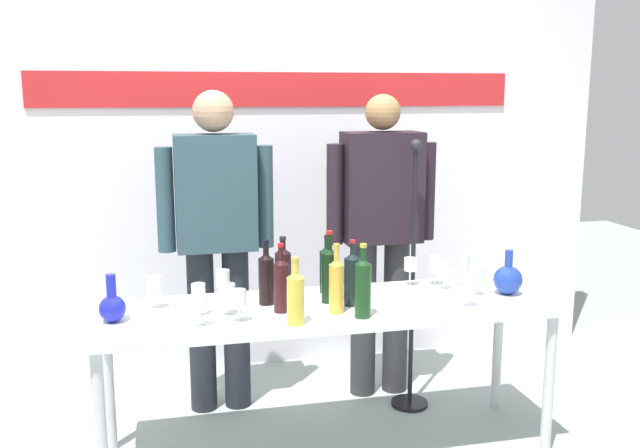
{
  "coord_description": "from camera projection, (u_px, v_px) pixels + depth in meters",
  "views": [
    {
      "loc": [
        -0.72,
        -2.98,
        1.69
      ],
      "look_at": [
        0.0,
        0.15,
        1.07
      ],
      "focal_mm": 39.26,
      "sensor_mm": 36.0,
      "label": 1
    }
  ],
  "objects": [
    {
      "name": "wine_glass_right_1",
      "position": [
        435.0,
        264.0,
        3.49
      ],
      "size": [
        0.07,
        0.07,
        0.15
      ],
      "color": "white",
      "rests_on": "display_table"
    },
    {
      "name": "wine_glass_right_0",
      "position": [
        469.0,
        285.0,
        3.13
      ],
      "size": [
        0.06,
        0.06,
        0.15
      ],
      "color": "white",
      "rests_on": "display_table"
    },
    {
      "name": "decanter_blue_left",
      "position": [
        112.0,
        306.0,
        2.94
      ],
      "size": [
        0.11,
        0.11,
        0.21
      ],
      "color": "#1D22B0",
      "rests_on": "display_table"
    },
    {
      "name": "wine_glass_left_4",
      "position": [
        228.0,
        293.0,
        3.02
      ],
      "size": [
        0.07,
        0.07,
        0.14
      ],
      "color": "white",
      "rests_on": "display_table"
    },
    {
      "name": "display_table",
      "position": [
        327.0,
        318.0,
        3.2
      ],
      "size": [
        2.11,
        0.61,
        0.73
      ],
      "color": "white",
      "rests_on": "ground"
    },
    {
      "name": "wine_bottle_0",
      "position": [
        281.0,
        283.0,
        3.06
      ],
      "size": [
        0.07,
        0.07,
        0.31
      ],
      "color": "#321115",
      "rests_on": "display_table"
    },
    {
      "name": "wine_bottle_6",
      "position": [
        352.0,
        277.0,
        3.16
      ],
      "size": [
        0.07,
        0.07,
        0.3
      ],
      "color": "black",
      "rests_on": "display_table"
    },
    {
      "name": "wine_glass_right_5",
      "position": [
        444.0,
        269.0,
        3.4
      ],
      "size": [
        0.06,
        0.06,
        0.15
      ],
      "color": "white",
      "rests_on": "display_table"
    },
    {
      "name": "wine_bottle_7",
      "position": [
        266.0,
        277.0,
        3.17
      ],
      "size": [
        0.07,
        0.07,
        0.3
      ],
      "color": "black",
      "rests_on": "display_table"
    },
    {
      "name": "wine_glass_left_0",
      "position": [
        200.0,
        304.0,
        2.87
      ],
      "size": [
        0.06,
        0.06,
        0.13
      ],
      "color": "white",
      "rests_on": "display_table"
    },
    {
      "name": "presenter_left",
      "position": [
        217.0,
        232.0,
        3.62
      ],
      "size": [
        0.6,
        0.22,
        1.69
      ],
      "color": "#20232B",
      "rests_on": "ground"
    },
    {
      "name": "wine_glass_right_3",
      "position": [
        477.0,
        276.0,
        3.31
      ],
      "size": [
        0.06,
        0.06,
        0.14
      ],
      "color": "white",
      "rests_on": "display_table"
    },
    {
      "name": "wine_bottle_8",
      "position": [
        336.0,
        284.0,
        3.05
      ],
      "size": [
        0.06,
        0.06,
        0.31
      ],
      "color": "gold",
      "rests_on": "display_table"
    },
    {
      "name": "decanter_blue_right",
      "position": [
        508.0,
        279.0,
        3.34
      ],
      "size": [
        0.14,
        0.14,
        0.22
      ],
      "color": "#1E3A98",
      "rests_on": "display_table"
    },
    {
      "name": "wine_bottle_1",
      "position": [
        327.0,
        268.0,
        3.36
      ],
      "size": [
        0.07,
        0.07,
        0.28
      ],
      "color": "black",
      "rests_on": "display_table"
    },
    {
      "name": "back_wall",
      "position": [
        280.0,
        122.0,
        4.2
      ],
      "size": [
        4.08,
        0.11,
        3.0
      ],
      "color": "white",
      "rests_on": "ground"
    },
    {
      "name": "wine_glass_left_1",
      "position": [
        223.0,
        279.0,
        3.19
      ],
      "size": [
        0.06,
        0.06,
        0.16
      ],
      "color": "white",
      "rests_on": "display_table"
    },
    {
      "name": "wine_glass_right_4",
      "position": [
        463.0,
        264.0,
        3.45
      ],
      "size": [
        0.06,
        0.06,
        0.16
      ],
      "color": "white",
      "rests_on": "display_table"
    },
    {
      "name": "microphone_stand",
      "position": [
        412.0,
        321.0,
        3.72
      ],
      "size": [
        0.2,
        0.2,
        1.44
      ],
      "color": "black",
      "rests_on": "ground"
    },
    {
      "name": "wine_bottle_5",
      "position": [
        329.0,
        273.0,
        3.2
      ],
      "size": [
        0.07,
        0.07,
        0.34
      ],
      "color": "black",
      "rests_on": "display_table"
    },
    {
      "name": "wine_bottle_3",
      "position": [
        363.0,
        286.0,
        2.98
      ],
      "size": [
        0.07,
        0.07,
        0.32
      ],
      "color": "#153917",
      "rests_on": "display_table"
    },
    {
      "name": "wine_glass_right_2",
      "position": [
        410.0,
        265.0,
        3.48
      ],
      "size": [
        0.06,
        0.06,
        0.14
      ],
      "color": "white",
      "rests_on": "display_table"
    },
    {
      "name": "wine_bottle_2",
      "position": [
        296.0,
        296.0,
        2.9
      ],
      "size": [
        0.07,
        0.07,
        0.29
      ],
      "color": "gold",
      "rests_on": "display_table"
    },
    {
      "name": "presenter_right",
      "position": [
        381.0,
        226.0,
        3.82
      ],
      "size": [
        0.61,
        0.22,
        1.67
      ],
      "color": "#303033",
      "rests_on": "ground"
    },
    {
      "name": "wine_glass_left_5",
      "position": [
        238.0,
        298.0,
        2.93
      ],
      "size": [
        0.07,
        0.07,
        0.14
      ],
      "color": "white",
      "rests_on": "display_table"
    },
    {
      "name": "wine_bottle_4",
      "position": [
        283.0,
        272.0,
        3.25
      ],
      "size": [
        0.08,
        0.08,
        0.3
      ],
      "color": "black",
      "rests_on": "display_table"
    },
    {
      "name": "wine_glass_left_3",
      "position": [
        154.0,
        286.0,
        3.11
      ],
      "size": [
        0.07,
        0.07,
        0.15
      ],
      "color": "white",
      "rests_on": "display_table"
    },
    {
      "name": "wine_glass_left_2",
      "position": [
        198.0,
        293.0,
        3.02
      ],
      "size": [
        0.06,
        0.06,
        0.14
      ],
      "color": "white",
      "rests_on": "display_table"
    }
  ]
}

